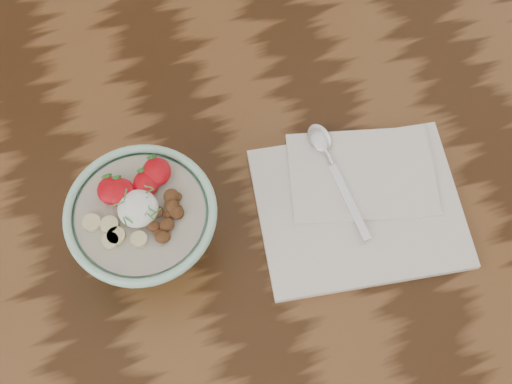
# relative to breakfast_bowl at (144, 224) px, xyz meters

# --- Properties ---
(table) EXTENTS (1.60, 0.90, 0.75)m
(table) POSITION_rel_breakfast_bowl_xyz_m (0.09, 0.07, -0.16)
(table) COLOR black
(table) RESTS_ON ground
(breakfast_bowl) EXTENTS (0.19, 0.19, 0.13)m
(breakfast_bowl) POSITION_rel_breakfast_bowl_xyz_m (0.00, 0.00, 0.00)
(breakfast_bowl) COLOR #A1D8BE
(breakfast_bowl) RESTS_ON table
(napkin) EXTENTS (0.31, 0.27, 0.02)m
(napkin) POSITION_rel_breakfast_bowl_xyz_m (0.29, -0.04, -0.06)
(napkin) COLOR white
(napkin) RESTS_ON table
(spoon) EXTENTS (0.03, 0.19, 0.01)m
(spoon) POSITION_rel_breakfast_bowl_xyz_m (0.27, 0.04, -0.04)
(spoon) COLOR silver
(spoon) RESTS_ON napkin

